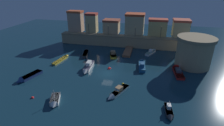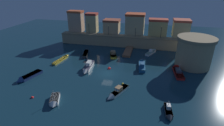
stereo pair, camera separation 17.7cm
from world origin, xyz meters
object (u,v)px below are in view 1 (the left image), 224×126
moored_boat_3 (142,65)px  mooring_buoy_1 (33,98)px  quay_lamp_2 (135,30)px  moored_boat_0 (117,92)px  moored_boat_8 (62,59)px  moored_boat_2 (27,77)px  quay_lamp_3 (161,30)px  moored_boat_6 (86,53)px  mooring_buoy_0 (109,69)px  moored_boat_10 (169,112)px  quay_lamp_0 (89,26)px  mooring_buoy_2 (123,84)px  moored_boat_4 (88,67)px  quay_lamp_1 (108,29)px  moored_boat_1 (55,101)px  fortress_tower (194,52)px  moored_boat_9 (113,54)px  moored_boat_7 (177,70)px  moored_boat_5 (152,52)px

moored_boat_3 → mooring_buoy_1: moored_boat_3 is taller
quay_lamp_2 → moored_boat_0: quay_lamp_2 is taller
moored_boat_8 → moored_boat_2: bearing=175.1°
quay_lamp_3 → moored_boat_8: bearing=-150.2°
moored_boat_6 → mooring_buoy_0: size_ratio=8.44×
quay_lamp_2 → moored_boat_3: (3.43, -14.99, -5.26)m
moored_boat_8 → moored_boat_10: moored_boat_10 is taller
quay_lamp_0 → mooring_buoy_2: size_ratio=7.13×
moored_boat_2 → mooring_buoy_1: moored_boat_2 is taller
moored_boat_4 → mooring_buoy_1: bearing=-28.2°
quay_lamp_1 → moored_boat_3: bearing=-50.1°
mooring_buoy_2 → moored_boat_4: bearing=151.6°
moored_boat_1 → moored_boat_6: bearing=165.8°
fortress_tower → moored_boat_9: size_ratio=1.62×
moored_boat_8 → moored_boat_10: 32.60m
fortress_tower → moored_boat_7: bearing=-131.5°
quay_lamp_2 → mooring_buoy_0: quay_lamp_2 is taller
mooring_buoy_2 → fortress_tower: bearing=39.2°
quay_lamp_0 → quay_lamp_1: 6.91m
quay_lamp_3 → fortress_tower: bearing=-55.6°
mooring_buoy_2 → moored_boat_2: bearing=-173.5°
quay_lamp_3 → mooring_buoy_2: (-7.96, -24.74, -6.14)m
moored_boat_6 → moored_boat_9: (8.18, 0.80, 0.07)m
moored_boat_1 → mooring_buoy_0: bearing=137.0°
moored_boat_1 → mooring_buoy_2: 14.24m
quay_lamp_0 → quay_lamp_3: bearing=0.0°
moored_boat_7 → moored_boat_10: 16.42m
moored_boat_4 → moored_boat_10: (18.64, -12.90, -0.16)m
moored_boat_3 → moored_boat_8: size_ratio=0.96×
moored_boat_2 → moored_boat_6: size_ratio=1.00×
moored_boat_7 → mooring_buoy_1: 32.66m
fortress_tower → quay_lamp_2: 19.98m
moored_boat_4 → moored_boat_10: size_ratio=1.67×
moored_boat_7 → mooring_buoy_0: size_ratio=9.49×
moored_boat_3 → moored_boat_8: 22.16m
moored_boat_4 → moored_boat_9: moored_boat_4 is taller
moored_boat_3 → moored_boat_6: size_ratio=1.06×
moored_boat_0 → mooring_buoy_0: size_ratio=8.05×
moored_boat_9 → moored_boat_10: bearing=-163.7°
quay_lamp_3 → mooring_buoy_2: quay_lamp_3 is taller
fortress_tower → quay_lamp_3: size_ratio=2.38×
moored_boat_8 → moored_boat_9: bearing=-57.4°
quay_lamp_0 → moored_boat_4: 21.27m
moored_boat_4 → moored_boat_8: moored_boat_4 is taller
moored_boat_6 → mooring_buoy_0: 12.29m
quay_lamp_2 → moored_boat_8: quay_lamp_2 is taller
moored_boat_5 → moored_boat_1: bearing=175.9°
moored_boat_5 → mooring_buoy_2: 20.91m
moored_boat_5 → moored_boat_8: (-24.47, -10.73, -0.17)m
moored_boat_2 → moored_boat_9: 23.97m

